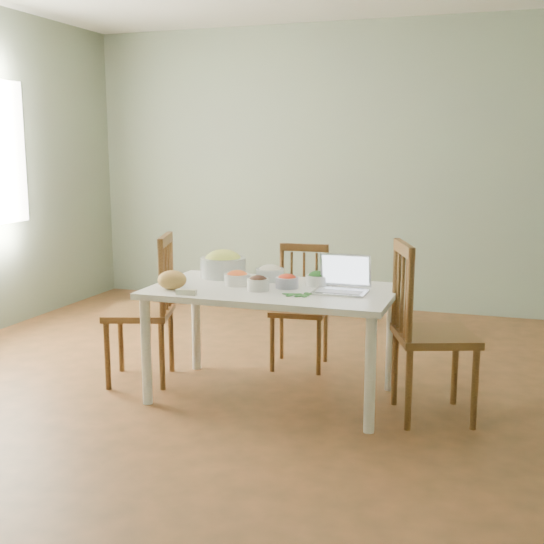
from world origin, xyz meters
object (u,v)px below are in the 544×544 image
(bowl_squash, at_px, (223,264))
(laptop, at_px, (341,275))
(bread_boule, at_px, (172,280))
(chair_far, at_px, (300,307))
(chair_left, at_px, (139,309))
(dining_table, at_px, (272,343))
(chair_right, at_px, (435,331))

(bowl_squash, relative_size, laptop, 0.96)
(bread_boule, relative_size, bowl_squash, 0.58)
(bowl_squash, bearing_deg, chair_far, 42.91)
(chair_left, distance_m, laptop, 1.40)
(bowl_squash, bearing_deg, dining_table, -30.63)
(chair_left, xyz_separation_m, laptop, (1.36, -0.02, 0.31))
(dining_table, relative_size, chair_right, 1.45)
(chair_left, relative_size, laptop, 3.14)
(chair_far, distance_m, chair_right, 1.19)
(bread_boule, height_order, laptop, laptop)
(dining_table, height_order, bowl_squash, bowl_squash)
(dining_table, distance_m, chair_left, 0.94)
(laptop, bearing_deg, bread_boule, -167.72)
(bread_boule, distance_m, laptop, 1.02)
(chair_right, bearing_deg, dining_table, 69.44)
(dining_table, bearing_deg, chair_left, 178.93)
(dining_table, relative_size, bread_boule, 8.43)
(chair_left, bearing_deg, laptop, 71.39)
(dining_table, xyz_separation_m, bowl_squash, (-0.43, 0.25, 0.43))
(bread_boule, xyz_separation_m, bowl_squash, (0.14, 0.47, 0.03))
(chair_far, relative_size, bowl_squash, 2.87)
(chair_far, bearing_deg, bread_boule, -128.54)
(chair_far, height_order, laptop, laptop)
(bread_boule, bearing_deg, bowl_squash, 73.91)
(bread_boule, xyz_separation_m, laptop, (0.99, 0.22, 0.05))
(chair_right, relative_size, bowl_squash, 3.39)
(laptop, bearing_deg, bowl_squash, 163.15)
(dining_table, bearing_deg, chair_right, -0.67)
(bread_boule, bearing_deg, chair_far, 57.30)
(chair_right, distance_m, bowl_squash, 1.46)
(chair_left, bearing_deg, chair_far, 106.38)
(laptop, bearing_deg, chair_far, 124.17)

